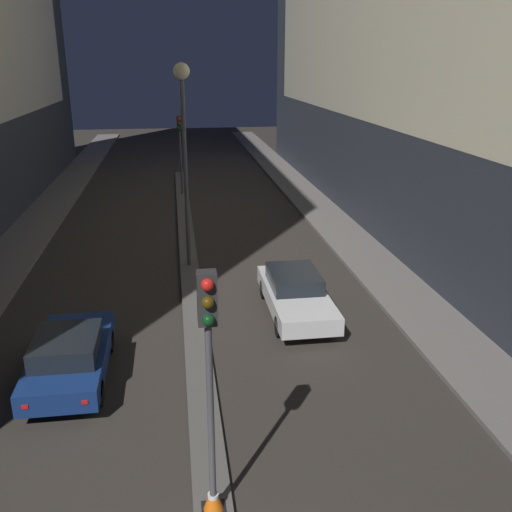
{
  "coord_description": "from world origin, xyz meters",
  "views": [
    {
      "loc": [
        -0.42,
        -5.59,
        7.95
      ],
      "look_at": [
        2.53,
        14.88,
        0.81
      ],
      "focal_mm": 40.0,
      "sensor_mm": 36.0,
      "label": 1
    }
  ],
  "objects_px": {
    "traffic_light_near": "(209,344)",
    "car_left_lane": "(70,355)",
    "car_right_lane": "(295,293)",
    "traffic_light_mid": "(180,137)",
    "traffic_cone_near": "(213,497)",
    "street_lamp": "(183,120)"
  },
  "relations": [
    {
      "from": "car_left_lane",
      "to": "traffic_cone_near",
      "type": "bearing_deg",
      "value": -57.59
    },
    {
      "from": "traffic_light_near",
      "to": "traffic_light_mid",
      "type": "height_order",
      "value": "same"
    },
    {
      "from": "traffic_light_mid",
      "to": "traffic_cone_near",
      "type": "relative_size",
      "value": 8.3
    },
    {
      "from": "traffic_light_near",
      "to": "traffic_cone_near",
      "type": "bearing_deg",
      "value": 84.13
    },
    {
      "from": "car_left_lane",
      "to": "traffic_light_near",
      "type": "bearing_deg",
      "value": -57.86
    },
    {
      "from": "street_lamp",
      "to": "traffic_light_near",
      "type": "bearing_deg",
      "value": -90.0
    },
    {
      "from": "traffic_light_near",
      "to": "traffic_light_mid",
      "type": "relative_size",
      "value": 1.0
    },
    {
      "from": "car_right_lane",
      "to": "traffic_cone_near",
      "type": "bearing_deg",
      "value": -111.36
    },
    {
      "from": "traffic_light_near",
      "to": "car_left_lane",
      "type": "distance_m",
      "value": 6.86
    },
    {
      "from": "traffic_light_near",
      "to": "car_left_lane",
      "type": "xyz_separation_m",
      "value": [
        -3.32,
        5.28,
        -2.84
      ]
    },
    {
      "from": "street_lamp",
      "to": "car_right_lane",
      "type": "xyz_separation_m",
      "value": [
        3.32,
        -4.91,
        -5.11
      ]
    },
    {
      "from": "traffic_light_near",
      "to": "street_lamp",
      "type": "bearing_deg",
      "value": 90.0
    },
    {
      "from": "traffic_light_near",
      "to": "traffic_cone_near",
      "type": "distance_m",
      "value": 3.15
    },
    {
      "from": "car_left_lane",
      "to": "street_lamp",
      "type": "bearing_deg",
      "value": 67.84
    },
    {
      "from": "traffic_light_near",
      "to": "street_lamp",
      "type": "height_order",
      "value": "street_lamp"
    },
    {
      "from": "street_lamp",
      "to": "traffic_cone_near",
      "type": "distance_m",
      "value": 14.44
    },
    {
      "from": "street_lamp",
      "to": "car_left_lane",
      "type": "relative_size",
      "value": 1.76
    },
    {
      "from": "car_left_lane",
      "to": "car_right_lane",
      "type": "distance_m",
      "value": 7.39
    },
    {
      "from": "traffic_light_near",
      "to": "traffic_cone_near",
      "type": "relative_size",
      "value": 8.3
    },
    {
      "from": "traffic_light_near",
      "to": "car_right_lane",
      "type": "height_order",
      "value": "traffic_light_near"
    },
    {
      "from": "traffic_light_mid",
      "to": "traffic_cone_near",
      "type": "height_order",
      "value": "traffic_light_mid"
    },
    {
      "from": "street_lamp",
      "to": "car_right_lane",
      "type": "distance_m",
      "value": 7.83
    }
  ]
}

